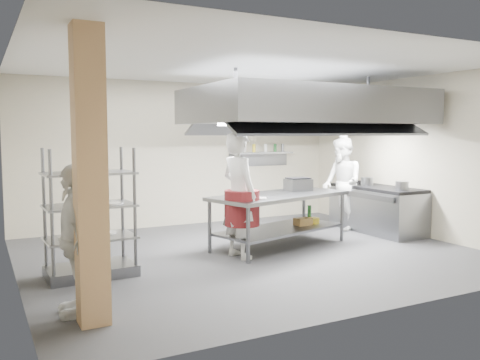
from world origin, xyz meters
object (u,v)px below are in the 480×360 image
chef_plating (76,240)px  griddle (298,185)px  pass_rack (90,213)px  island (279,220)px  cooking_range (377,210)px  stockpot (367,181)px  chef_line (342,184)px  chef_head (239,195)px

chef_plating → griddle: 4.70m
pass_rack → griddle: (3.80, 0.66, 0.14)m
griddle → chef_plating: bearing=-151.9°
island → griddle: size_ratio=5.87×
cooking_range → stockpot: (-0.09, 0.19, 0.56)m
island → stockpot: bearing=-4.8°
island → stockpot: 2.43m
chef_plating → griddle: size_ratio=3.76×
chef_line → island: bearing=-55.7°
cooking_range → chef_plating: 6.42m
cooking_range → chef_head: chef_head is taller
cooking_range → chef_head: size_ratio=1.02×
chef_plating → stockpot: 6.39m
chef_line → griddle: chef_line is taller
pass_rack → stockpot: 5.63m
cooking_range → chef_plating: bearing=-161.5°
chef_head → griddle: bearing=-76.6°
pass_rack → chef_line: bearing=10.1°
island → chef_line: (1.94, 0.75, 0.48)m
pass_rack → stockpot: size_ratio=7.18×
island → pass_rack: 3.29m
chef_line → chef_head: bearing=-56.3°
pass_rack → chef_line: chef_line is taller
pass_rack → cooking_range: 5.71m
island → griddle: bearing=10.5°
cooking_range → stockpot: 0.60m
pass_rack → chef_line: 5.30m
chef_plating → chef_head: bearing=123.3°
pass_rack → griddle: bearing=7.6°
pass_rack → chef_head: bearing=-1.3°
pass_rack → stockpot: (5.57, 0.83, 0.11)m
cooking_range → chef_plating: chef_plating is taller
chef_line → chef_plating: (-5.60, -2.53, -0.12)m
chef_line → stockpot: (0.39, -0.30, 0.05)m
chef_line → chef_plating: chef_line is taller
chef_head → chef_line: 3.10m
pass_rack → chef_head: 2.28m
island → chef_line: 2.14m
chef_head → chef_line: (2.90, 1.10, -0.05)m
chef_plating → griddle: chef_plating is taller
cooking_range → stockpot: size_ratio=8.22×
island → stockpot: stockpot is taller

